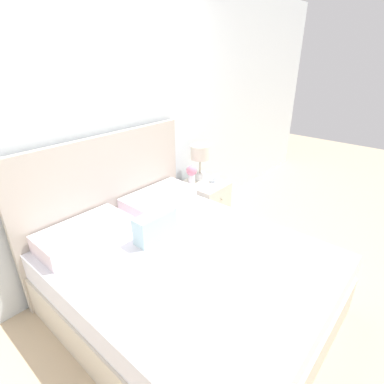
# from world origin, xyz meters

# --- Properties ---
(ground_plane) EXTENTS (12.00, 12.00, 0.00)m
(ground_plane) POSITION_xyz_m (0.00, 0.00, 0.00)
(ground_plane) COLOR #CCB28E
(wall_back) EXTENTS (8.00, 0.06, 2.60)m
(wall_back) POSITION_xyz_m (0.00, 0.07, 1.30)
(wall_back) COLOR white
(wall_back) RESTS_ON ground_plane
(bed) EXTENTS (1.69, 1.97, 1.28)m
(bed) POSITION_xyz_m (0.00, -0.90, 0.31)
(bed) COLOR beige
(bed) RESTS_ON ground_plane
(nightstand) EXTENTS (0.42, 0.49, 0.57)m
(nightstand) POSITION_xyz_m (1.09, -0.25, 0.28)
(nightstand) COLOR silver
(nightstand) RESTS_ON ground_plane
(table_lamp) EXTENTS (0.21, 0.21, 0.40)m
(table_lamp) POSITION_xyz_m (1.14, -0.15, 0.86)
(table_lamp) COLOR white
(table_lamp) RESTS_ON nightstand
(flower_vase) EXTENTS (0.12, 0.12, 0.23)m
(flower_vase) POSITION_xyz_m (0.96, -0.18, 0.70)
(flower_vase) COLOR white
(flower_vase) RESTS_ON nightstand
(teacup) EXTENTS (0.13, 0.13, 0.07)m
(teacup) POSITION_xyz_m (1.20, -0.33, 0.60)
(teacup) COLOR white
(teacup) RESTS_ON nightstand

